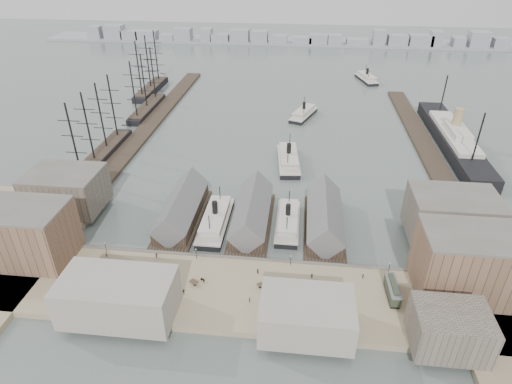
# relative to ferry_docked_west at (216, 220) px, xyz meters

# --- Properties ---
(ground) EXTENTS (900.00, 900.00, 0.00)m
(ground) POSITION_rel_ferry_docked_west_xyz_m (13.00, -14.45, -2.55)
(ground) COLOR #4E5B57
(ground) RESTS_ON ground
(quay) EXTENTS (180.00, 30.00, 2.00)m
(quay) POSITION_rel_ferry_docked_west_xyz_m (13.00, -34.45, -1.55)
(quay) COLOR gray
(quay) RESTS_ON ground
(seawall) EXTENTS (180.00, 1.20, 2.30)m
(seawall) POSITION_rel_ferry_docked_west_xyz_m (13.00, -19.65, -1.40)
(seawall) COLOR #59544C
(seawall) RESTS_ON ground
(west_wharf) EXTENTS (10.00, 220.00, 1.60)m
(west_wharf) POSITION_rel_ferry_docked_west_xyz_m (-55.00, 85.55, -1.75)
(west_wharf) COLOR #2D231C
(west_wharf) RESTS_ON ground
(east_wharf) EXTENTS (10.00, 180.00, 1.60)m
(east_wharf) POSITION_rel_ferry_docked_west_xyz_m (91.00, 75.55, -1.75)
(east_wharf) COLOR #2D231C
(east_wharf) RESTS_ON ground
(ferry_shed_west) EXTENTS (14.00, 42.00, 12.60)m
(ferry_shed_west) POSITION_rel_ferry_docked_west_xyz_m (-13.00, 2.43, 2.09)
(ferry_shed_west) COLOR #2D231C
(ferry_shed_west) RESTS_ON ground
(ferry_shed_center) EXTENTS (14.00, 42.00, 12.60)m
(ferry_shed_center) POSITION_rel_ferry_docked_west_xyz_m (13.00, 2.43, 2.09)
(ferry_shed_center) COLOR #2D231C
(ferry_shed_center) RESTS_ON ground
(ferry_shed_east) EXTENTS (14.00, 42.00, 12.60)m
(ferry_shed_east) POSITION_rel_ferry_docked_west_xyz_m (39.00, 2.43, 2.09)
(ferry_shed_east) COLOR #2D231C
(ferry_shed_east) RESTS_ON ground
(warehouse_west_front) EXTENTS (32.00, 18.00, 18.00)m
(warehouse_west_front) POSITION_rel_ferry_docked_west_xyz_m (-57.00, -26.45, 8.45)
(warehouse_west_front) COLOR brown
(warehouse_west_front) RESTS_ON west_land
(warehouse_west_back) EXTENTS (26.00, 20.00, 14.00)m
(warehouse_west_back) POSITION_rel_ferry_docked_west_xyz_m (-57.00, 3.55, 6.45)
(warehouse_west_back) COLOR #60564C
(warehouse_west_back) RESTS_ON west_land
(warehouse_east_front) EXTENTS (30.00, 18.00, 19.00)m
(warehouse_east_front) POSITION_rel_ferry_docked_west_xyz_m (79.00, -26.45, 8.95)
(warehouse_east_front) COLOR brown
(warehouse_east_front) RESTS_ON east_land
(warehouse_east_back) EXTENTS (28.00, 20.00, 15.00)m
(warehouse_east_back) POSITION_rel_ferry_docked_west_xyz_m (81.00, 0.55, 6.95)
(warehouse_east_back) COLOR #60564C
(warehouse_east_back) RESTS_ON east_land
(street_bldg_center) EXTENTS (24.00, 16.00, 10.00)m
(street_bldg_center) POSITION_rel_ferry_docked_west_xyz_m (33.00, -46.45, 4.45)
(street_bldg_center) COLOR gray
(street_bldg_center) RESTS_ON quay
(street_bldg_west) EXTENTS (30.00, 16.00, 12.00)m
(street_bldg_west) POSITION_rel_ferry_docked_west_xyz_m (-17.00, -46.45, 5.45)
(street_bldg_west) COLOR gray
(street_bldg_west) RESTS_ON quay
(street_bldg_east) EXTENTS (18.00, 14.00, 11.00)m
(street_bldg_east) POSITION_rel_ferry_docked_west_xyz_m (68.00, -47.45, 4.95)
(street_bldg_east) COLOR #60564C
(street_bldg_east) RESTS_ON quay
(lamp_post_far_w) EXTENTS (0.44, 0.44, 3.92)m
(lamp_post_far_w) POSITION_rel_ferry_docked_west_xyz_m (-32.00, -21.45, 2.16)
(lamp_post_far_w) COLOR black
(lamp_post_far_w) RESTS_ON quay
(lamp_post_near_w) EXTENTS (0.44, 0.44, 3.92)m
(lamp_post_near_w) POSITION_rel_ferry_docked_west_xyz_m (-2.00, -21.45, 2.16)
(lamp_post_near_w) COLOR black
(lamp_post_near_w) RESTS_ON quay
(lamp_post_near_e) EXTENTS (0.44, 0.44, 3.92)m
(lamp_post_near_e) POSITION_rel_ferry_docked_west_xyz_m (28.00, -21.45, 2.16)
(lamp_post_near_e) COLOR black
(lamp_post_near_e) RESTS_ON quay
(lamp_post_far_e) EXTENTS (0.44, 0.44, 3.92)m
(lamp_post_far_e) POSITION_rel_ferry_docked_west_xyz_m (58.00, -21.45, 2.16)
(lamp_post_far_e) COLOR black
(lamp_post_far_e) RESTS_ON quay
(far_shore) EXTENTS (500.00, 40.00, 15.72)m
(far_shore) POSITION_rel_ferry_docked_west_xyz_m (10.93, 319.69, 1.36)
(far_shore) COLOR gray
(far_shore) RESTS_ON ground
(ferry_docked_west) EXTENTS (9.14, 30.47, 10.88)m
(ferry_docked_west) POSITION_rel_ferry_docked_west_xyz_m (0.00, 0.00, 0.00)
(ferry_docked_west) COLOR black
(ferry_docked_west) RESTS_ON ground
(ferry_docked_east) EXTENTS (8.23, 27.44, 9.80)m
(ferry_docked_east) POSITION_rel_ferry_docked_west_xyz_m (26.00, 2.65, -0.25)
(ferry_docked_east) COLOR black
(ferry_docked_east) RESTS_ON ground
(ferry_open_near) EXTENTS (12.39, 31.70, 11.04)m
(ferry_open_near) POSITION_rel_ferry_docked_west_xyz_m (23.96, 52.65, 0.04)
(ferry_open_near) COLOR black
(ferry_open_near) RESTS_ON ground
(ferry_open_mid) EXTENTS (17.02, 28.18, 9.66)m
(ferry_open_mid) POSITION_rel_ferry_docked_west_xyz_m (29.97, 114.75, -0.29)
(ferry_open_mid) COLOR black
(ferry_open_mid) RESTS_ON ground
(ferry_open_far) EXTENTS (15.35, 28.79, 9.85)m
(ferry_open_far) POSITION_rel_ferry_docked_west_xyz_m (74.71, 194.08, -0.24)
(ferry_open_far) COLOR black
(ferry_open_far) RESTS_ON ground
(sailing_ship_near) EXTENTS (8.44, 58.13, 34.69)m
(sailing_ship_near) POSITION_rel_ferry_docked_west_xyz_m (-64.18, 47.81, -0.00)
(sailing_ship_near) COLOR black
(sailing_ship_near) RESTS_ON ground
(sailing_ship_mid) EXTENTS (8.34, 48.16, 34.27)m
(sailing_ship_mid) POSITION_rel_ferry_docked_west_xyz_m (-64.01, 113.23, -0.10)
(sailing_ship_mid) COLOR black
(sailing_ship_mid) RESTS_ON ground
(sailing_ship_far) EXTENTS (9.01, 50.05, 37.03)m
(sailing_ship_far) POSITION_rel_ferry_docked_west_xyz_m (-74.19, 151.17, 0.12)
(sailing_ship_far) COLOR black
(sailing_ship_far) RESTS_ON ground
(ocean_steamer) EXTENTS (13.31, 97.26, 19.45)m
(ocean_steamer) POSITION_rel_ferry_docked_west_xyz_m (105.00, 82.59, 1.63)
(ocean_steamer) COLOR black
(ocean_steamer) RESTS_ON ground
(tram) EXTENTS (3.38, 11.42, 4.03)m
(tram) POSITION_rel_ferry_docked_west_xyz_m (57.31, -31.39, 1.51)
(tram) COLOR black
(tram) RESTS_ON quay
(horse_cart_left) EXTENTS (4.72, 1.94, 1.50)m
(horse_cart_left) POSITION_rel_ferry_docked_west_xyz_m (-15.93, -33.54, 0.23)
(horse_cart_left) COLOR black
(horse_cart_left) RESTS_ON quay
(horse_cart_center) EXTENTS (4.85, 3.33, 1.63)m
(horse_cart_center) POSITION_rel_ferry_docked_west_xyz_m (1.60, -32.33, 0.27)
(horse_cart_center) COLOR black
(horse_cart_center) RESTS_ON quay
(horse_cart_right) EXTENTS (4.70, 3.53, 1.52)m
(horse_cart_right) POSITION_rel_ferry_docked_west_xyz_m (21.64, -32.90, 0.23)
(horse_cart_right) COLOR black
(horse_cart_right) RESTS_ON quay
(pedestrian_0) EXTENTS (0.49, 0.66, 1.77)m
(pedestrian_0) POSITION_rel_ferry_docked_west_xyz_m (-31.05, -23.68, 0.34)
(pedestrian_0) COLOR black
(pedestrian_0) RESTS_ON quay
(pedestrian_1) EXTENTS (1.01, 0.92, 1.70)m
(pedestrian_1) POSITION_rel_ferry_docked_west_xyz_m (-32.24, -34.72, 0.30)
(pedestrian_1) COLOR black
(pedestrian_1) RESTS_ON quay
(pedestrian_2) EXTENTS (0.89, 1.25, 1.76)m
(pedestrian_2) POSITION_rel_ferry_docked_west_xyz_m (-14.81, -22.45, 0.33)
(pedestrian_2) COLOR black
(pedestrian_2) RESTS_ON quay
(pedestrian_3) EXTENTS (1.07, 0.96, 1.75)m
(pedestrian_3) POSITION_rel_ferry_docked_west_xyz_m (-2.04, -37.35, 0.33)
(pedestrian_3) COLOR black
(pedestrian_3) RESTS_ON quay
(pedestrian_4) EXTENTS (0.92, 0.88, 1.58)m
(pedestrian_4) POSITION_rel_ferry_docked_west_xyz_m (18.20, -26.17, 0.24)
(pedestrian_4) COLOR black
(pedestrian_4) RESTS_ON quay
(pedestrian_5) EXTENTS (0.52, 0.65, 1.62)m
(pedestrian_5) POSITION_rel_ferry_docked_west_xyz_m (17.24, -38.45, 0.26)
(pedestrian_5) COLOR black
(pedestrian_5) RESTS_ON quay
(pedestrian_6) EXTENTS (0.95, 0.85, 1.61)m
(pedestrian_6) POSITION_rel_ferry_docked_west_xyz_m (34.63, -26.32, 0.25)
(pedestrian_6) COLOR black
(pedestrian_6) RESTS_ON quay
(pedestrian_7) EXTENTS (1.17, 0.73, 1.73)m
(pedestrian_7) POSITION_rel_ferry_docked_west_xyz_m (37.47, -35.28, 0.32)
(pedestrian_7) COLOR black
(pedestrian_7) RESTS_ON quay
(pedestrian_8) EXTENTS (0.51, 0.99, 1.61)m
(pedestrian_8) POSITION_rel_ferry_docked_west_xyz_m (49.96, -24.84, 0.26)
(pedestrian_8) COLOR black
(pedestrian_8) RESTS_ON quay
(pedestrian_9) EXTENTS (0.91, 0.90, 1.59)m
(pedestrian_9) POSITION_rel_ferry_docked_west_xyz_m (73.00, -34.06, 0.24)
(pedestrian_9) COLOR black
(pedestrian_9) RESTS_ON quay
(pedestrian_10) EXTENTS (1.23, 1.22, 1.71)m
(pedestrian_10) POSITION_rel_ferry_docked_west_xyz_m (27.09, -31.10, 0.30)
(pedestrian_10) COLOR black
(pedestrian_10) RESTS_ON quay
(pedestrian_11) EXTENTS (1.09, 0.59, 1.76)m
(pedestrian_11) POSITION_rel_ferry_docked_west_xyz_m (-13.78, -32.17, 0.33)
(pedestrian_11) COLOR black
(pedestrian_11) RESTS_ON quay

